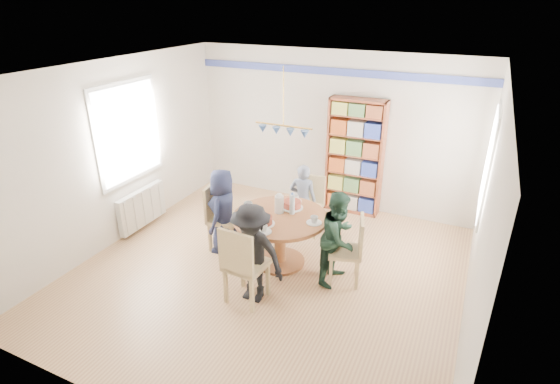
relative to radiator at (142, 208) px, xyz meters
The scene contains 14 objects.
ground 2.46m from the radiator, ahead, with size 5.00×5.00×0.00m, color tan.
room_shell 2.58m from the radiator, 14.73° to the left, with size 5.00×5.00×5.00m.
radiator is the anchor object (origin of this frame).
dining_table 2.48m from the radiator, ahead, with size 1.30×1.30×0.75m.
chair_left 1.48m from the radiator, ahead, with size 0.49×0.49×1.00m.
chair_right 3.49m from the radiator, ahead, with size 0.52×0.52×0.94m.
chair_far 2.71m from the radiator, 22.76° to the left, with size 0.43×0.43×0.92m.
chair_near 2.64m from the radiator, 22.35° to the right, with size 0.49×0.49×1.05m.
person_left 1.60m from the radiator, ahead, with size 0.62×0.41×1.28m, color #181D35.
person_right 3.34m from the radiator, ahead, with size 0.62×0.48×1.27m, color #193326.
person_far 2.60m from the radiator, 20.64° to the left, with size 0.43×0.28×1.17m, color gray.
person_near 2.67m from the radiator, 19.32° to the right, with size 0.84×0.48×1.30m, color black.
bookshelf 3.60m from the radiator, 35.10° to the left, with size 0.94×0.28×1.98m.
tableware 2.49m from the radiator, ahead, with size 1.19×1.19×0.31m.
Camera 1 is at (2.28, -4.48, 3.49)m, focal length 28.00 mm.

